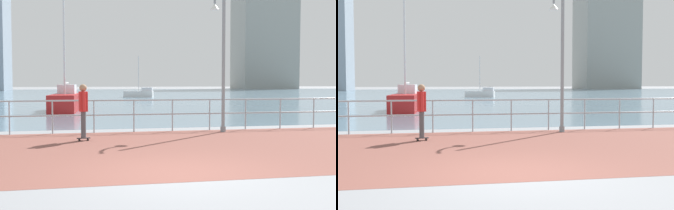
% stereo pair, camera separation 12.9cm
% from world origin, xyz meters
% --- Properties ---
extents(ground, '(220.00, 220.00, 0.00)m').
position_xyz_m(ground, '(0.00, 40.00, 0.00)').
color(ground, gray).
extents(brick_paving, '(28.00, 7.68, 0.01)m').
position_xyz_m(brick_paving, '(0.00, 3.14, 0.00)').
color(brick_paving, brown).
rests_on(brick_paving, ground).
extents(harbor_water, '(180.00, 88.00, 0.00)m').
position_xyz_m(harbor_water, '(0.00, 51.98, 0.00)').
color(harbor_water, slate).
rests_on(harbor_water, ground).
extents(waterfront_railing, '(25.25, 0.06, 1.16)m').
position_xyz_m(waterfront_railing, '(0.00, 6.98, 0.80)').
color(waterfront_railing, '#9EADB7').
rests_on(waterfront_railing, ground).
extents(lamppost, '(0.45, 0.79, 5.30)m').
position_xyz_m(lamppost, '(3.07, 6.54, 2.93)').
color(lamppost, gray).
rests_on(lamppost, ground).
extents(skateboarder, '(0.41, 0.56, 1.71)m').
position_xyz_m(skateboarder, '(-1.75, 5.01, 1.03)').
color(skateboarder, black).
rests_on(skateboarder, ground).
extents(sailboat_gray, '(3.57, 2.09, 4.79)m').
position_xyz_m(sailboat_gray, '(4.57, 40.88, 0.46)').
color(sailboat_gray, white).
rests_on(sailboat_gray, ground).
extents(sailboat_yellow, '(1.78, 4.91, 6.79)m').
position_xyz_m(sailboat_yellow, '(-2.88, 18.33, 0.65)').
color(sailboat_yellow, '#B21E1E').
rests_on(sailboat_yellow, ground).
extents(tower_slate, '(14.76, 10.97, 35.17)m').
position_xyz_m(tower_slate, '(44.78, 96.37, 16.75)').
color(tower_slate, '#939993').
rests_on(tower_slate, ground).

